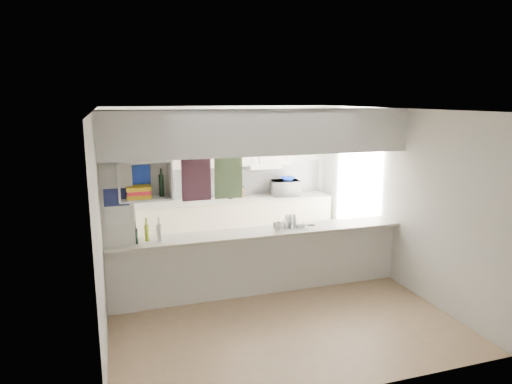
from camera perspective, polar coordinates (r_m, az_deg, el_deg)
name	(u,v)px	position (r m, az deg, el deg)	size (l,w,h in m)	color
floor	(261,292)	(6.72, 0.58, -12.44)	(4.80, 4.80, 0.00)	#9F7A5C
ceiling	(261,109)	(6.13, 0.63, 10.32)	(4.80, 4.80, 0.00)	white
wall_back	(221,177)	(8.57, -4.43, 1.94)	(4.20, 4.20, 0.00)	silver
wall_left	(101,216)	(6.00, -18.83, -2.90)	(4.80, 4.80, 0.00)	silver
wall_right	(392,195)	(7.22, 16.63, -0.36)	(4.80, 4.80, 0.00)	silver
servery_partition	(249,180)	(6.18, -0.92, 1.55)	(4.20, 0.50, 2.60)	silver
cubby_shelf	(143,182)	(5.86, -13.90, 1.16)	(0.65, 0.35, 0.50)	white
kitchen_run	(233,204)	(8.45, -2.92, -1.46)	(3.60, 0.63, 2.24)	beige
microwave	(286,188)	(8.69, 3.71, 0.51)	(0.52, 0.35, 0.29)	white
bowl	(287,179)	(8.64, 3.96, 1.65)	(0.28, 0.28, 0.07)	#0E289A
dish_rack	(293,222)	(6.59, 4.63, -3.72)	(0.41, 0.33, 0.20)	silver
cup	(277,226)	(6.41, 2.68, -4.25)	(0.13, 0.13, 0.10)	white
wine_bottles	(148,233)	(6.06, -13.39, -5.04)	(0.36, 0.14, 0.32)	black
plastic_tubs	(292,224)	(6.64, 4.53, -4.06)	(0.48, 0.21, 0.06)	silver
utensil_jar	(230,195)	(8.42, -3.22, -0.42)	(0.09, 0.09, 0.12)	black
knife_block	(241,192)	(8.49, -1.84, -0.03)	(0.10, 0.08, 0.20)	brown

